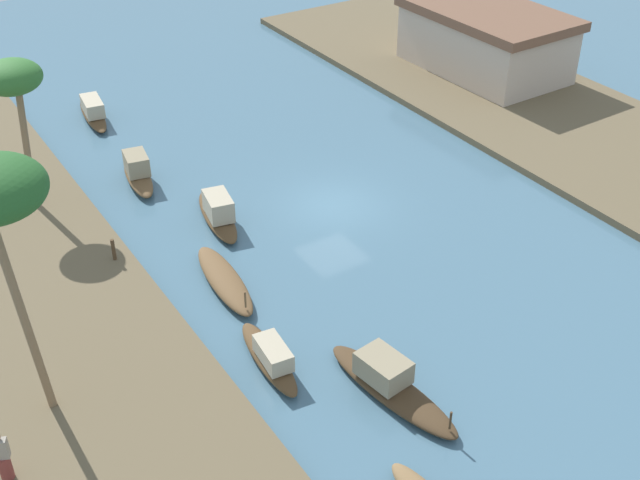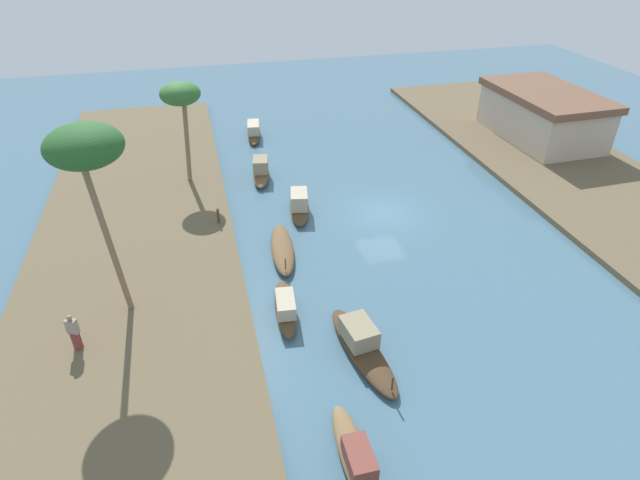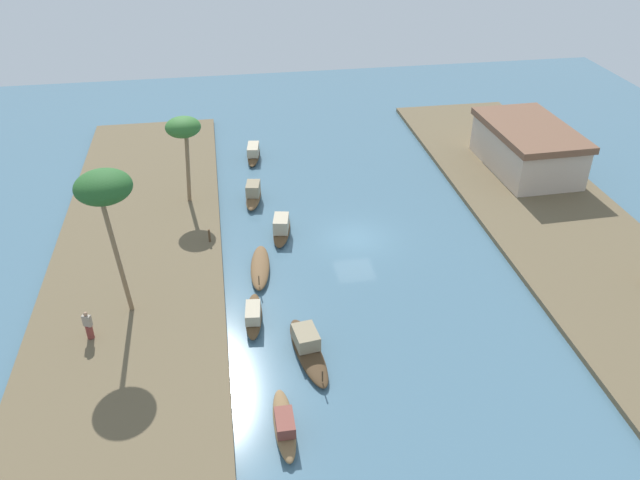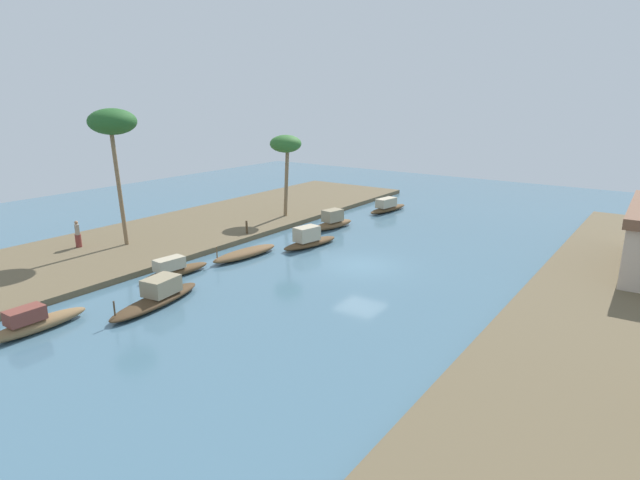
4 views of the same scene
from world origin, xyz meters
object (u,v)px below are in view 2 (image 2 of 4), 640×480
object	(u,v)px
sampan_near_left_bank	(356,458)
person_on_near_bank	(75,334)
sampan_downstream_large	(282,249)
sampan_with_red_awning	(254,131)
sampan_with_tall_canopy	(362,344)
mooring_post	(218,216)
riverside_building	(543,114)
sampan_open_hull	(261,171)
palm_tree_left_near	(180,96)
sampan_foreground	(285,307)
sampan_upstream_small	(299,204)
palm_tree_left_far	(85,149)

from	to	relation	value
sampan_near_left_bank	person_on_near_bank	size ratio (longest dim) A/B	2.56
sampan_downstream_large	sampan_with_red_awning	bearing A→B (deg)	-176.97
sampan_with_tall_canopy	mooring_post	xyz separation A→B (m)	(-10.84, -4.59, 0.34)
sampan_near_left_bank	mooring_post	xyz separation A→B (m)	(-15.52, -2.89, 0.36)
riverside_building	sampan_near_left_bank	bearing A→B (deg)	-45.18
sampan_open_hull	sampan_downstream_large	distance (m)	8.80
sampan_with_tall_canopy	person_on_near_bank	world-z (taller)	person_on_near_bank
sampan_open_hull	palm_tree_left_near	size ratio (longest dim) A/B	0.65
person_on_near_bank	sampan_downstream_large	bearing A→B (deg)	-126.32
sampan_downstream_large	sampan_foreground	size ratio (longest dim) A/B	1.20
sampan_downstream_large	sampan_open_hull	bearing A→B (deg)	-175.84
sampan_upstream_small	palm_tree_left_far	world-z (taller)	palm_tree_left_far
sampan_upstream_small	person_on_near_bank	distance (m)	13.97
sampan_open_hull	mooring_post	size ratio (longest dim) A/B	4.57
sampan_with_red_awning	riverside_building	xyz separation A→B (m)	(6.06, 20.27, 1.64)
palm_tree_left_near	riverside_building	bearing A→B (deg)	92.34
sampan_open_hull	sampan_near_left_bank	distance (m)	21.07
sampan_upstream_small	person_on_near_bank	xyz separation A→B (m)	(8.95, -10.71, 0.56)
sampan_with_red_awning	sampan_upstream_small	bearing A→B (deg)	12.18
sampan_open_hull	palm_tree_left_near	xyz separation A→B (m)	(-0.16, -4.31, 5.12)
mooring_post	palm_tree_left_far	bearing A→B (deg)	-35.76
palm_tree_left_near	sampan_upstream_small	bearing A→B (deg)	49.08
sampan_upstream_small	person_on_near_bank	world-z (taller)	person_on_near_bank
sampan_with_tall_canopy	mooring_post	size ratio (longest dim) A/B	6.20
palm_tree_left_near	sampan_with_tall_canopy	bearing A→B (deg)	19.16
sampan_foreground	person_on_near_bank	distance (m)	8.28
sampan_downstream_large	person_on_near_bank	world-z (taller)	person_on_near_bank
sampan_with_tall_canopy	sampan_downstream_large	world-z (taller)	sampan_with_tall_canopy
sampan_with_tall_canopy	palm_tree_left_far	xyz separation A→B (m)	(-4.64, -9.06, 7.18)
sampan_upstream_small	palm_tree_left_far	distance (m)	13.44
palm_tree_left_far	riverside_building	world-z (taller)	palm_tree_left_far
sampan_with_tall_canopy	palm_tree_left_near	distance (m)	18.27
palm_tree_left_far	sampan_upstream_small	bearing A→B (deg)	127.32
sampan_downstream_large	mooring_post	size ratio (longest dim) A/B	5.49
sampan_downstream_large	sampan_upstream_small	world-z (taller)	sampan_upstream_small
sampan_with_tall_canopy	sampan_open_hull	world-z (taller)	sampan_open_hull
palm_tree_left_near	riverside_building	distance (m)	25.40
sampan_upstream_small	palm_tree_left_far	bearing A→B (deg)	-41.82
sampan_with_red_awning	riverside_building	size ratio (longest dim) A/B	0.50
sampan_with_red_awning	sampan_near_left_bank	world-z (taller)	sampan_with_red_awning
sampan_open_hull	sampan_foreground	size ratio (longest dim) A/B	1.00
sampan_upstream_small	palm_tree_left_near	bearing A→B (deg)	-120.07
sampan_with_red_awning	palm_tree_left_far	distance (m)	21.88
sampan_with_red_awning	sampan_open_hull	distance (m)	7.27
sampan_with_tall_canopy	palm_tree_left_far	bearing A→B (deg)	-125.21
person_on_near_bank	mooring_post	xyz separation A→B (m)	(-8.24, 6.11, -0.28)
riverside_building	mooring_post	bearing A→B (deg)	-76.05
sampan_with_tall_canopy	sampan_open_hull	xyz separation A→B (m)	(-16.39, -1.44, 0.09)
sampan_near_left_bank	mooring_post	world-z (taller)	mooring_post
sampan_downstream_large	sampan_upstream_small	xyz separation A→B (m)	(-3.96, 1.73, 0.23)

